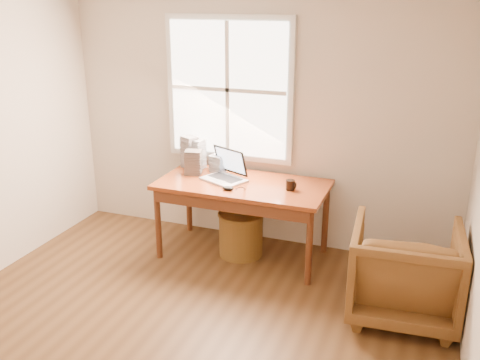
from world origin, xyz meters
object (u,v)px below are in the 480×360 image
(armchair, at_px, (405,271))
(laptop, at_px, (224,165))
(wicker_stool, at_px, (241,234))
(cd_stack_a, at_px, (196,154))
(coffee_mug, at_px, (290,185))
(desk, at_px, (243,185))

(armchair, xyz_separation_m, laptop, (-1.74, 0.52, 0.52))
(wicker_stool, height_order, cd_stack_a, cd_stack_a)
(armchair, relative_size, coffee_mug, 9.07)
(coffee_mug, distance_m, cd_stack_a, 1.12)
(armchair, relative_size, wicker_stool, 1.98)
(desk, xyz_separation_m, wicker_stool, (-0.02, 0.00, -0.52))
(cd_stack_a, bearing_deg, armchair, -20.47)
(desk, height_order, cd_stack_a, cd_stack_a)
(coffee_mug, bearing_deg, laptop, 156.28)
(armchair, distance_m, coffee_mug, 1.26)
(coffee_mug, height_order, cd_stack_a, cd_stack_a)
(wicker_stool, bearing_deg, laptop, -176.35)
(laptop, bearing_deg, coffee_mug, 22.80)
(wicker_stool, height_order, coffee_mug, coffee_mug)
(desk, xyz_separation_m, coffee_mug, (0.47, -0.03, 0.07))
(laptop, height_order, cd_stack_a, laptop)
(desk, distance_m, wicker_stool, 0.52)
(laptop, xyz_separation_m, cd_stack_a, (-0.41, 0.28, -0.00))
(wicker_stool, bearing_deg, cd_stack_a, 155.42)
(laptop, xyz_separation_m, coffee_mug, (0.66, -0.02, -0.11))
(cd_stack_a, bearing_deg, laptop, -33.98)
(wicker_stool, xyz_separation_m, cd_stack_a, (-0.58, 0.27, 0.69))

